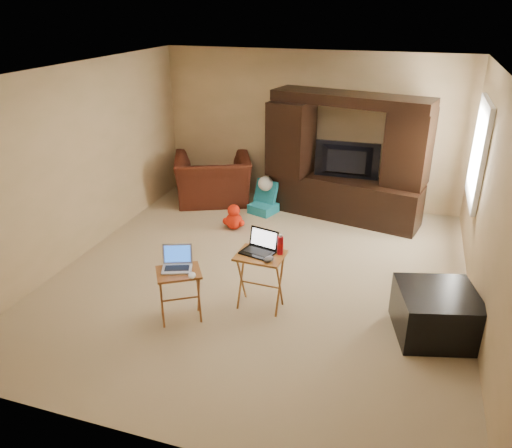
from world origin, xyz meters
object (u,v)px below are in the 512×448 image
(television, at_px, (346,162))
(tray_table_right, at_px, (260,281))
(laptop_right, at_px, (257,243))
(mouse_left, at_px, (192,275))
(ottoman, at_px, (436,313))
(tray_table_left, at_px, (180,296))
(plush_toy, at_px, (234,217))
(water_bottle, at_px, (280,245))
(mouse_right, at_px, (269,259))
(push_toy, at_px, (374,210))
(child_rocker, at_px, (263,198))
(entertainment_center, at_px, (347,158))
(laptop_left, at_px, (176,260))
(recliner, at_px, (213,179))

(television, bearing_deg, tray_table_right, 79.44)
(laptop_right, relative_size, mouse_left, 2.89)
(ottoman, distance_m, tray_table_left, 2.69)
(plush_toy, distance_m, water_bottle, 2.26)
(ottoman, distance_m, mouse_right, 1.81)
(push_toy, bearing_deg, ottoman, -75.61)
(child_rocker, bearing_deg, ottoman, -24.81)
(ottoman, bearing_deg, television, 116.66)
(entertainment_center, bearing_deg, mouse_right, -84.88)
(laptop_left, bearing_deg, recliner, 85.19)
(plush_toy, bearing_deg, entertainment_center, 33.03)
(entertainment_center, distance_m, ottoman, 3.21)
(plush_toy, xyz_separation_m, tray_table_right, (1.01, -1.90, 0.14))
(recliner, relative_size, laptop_left, 3.99)
(television, distance_m, mouse_left, 3.57)
(mouse_left, bearing_deg, tray_table_left, 159.78)
(mouse_left, bearing_deg, plush_toy, 100.47)
(recliner, height_order, mouse_right, recliner)
(television, bearing_deg, push_toy, 172.50)
(ottoman, height_order, mouse_left, mouse_left)
(child_rocker, height_order, mouse_left, mouse_left)
(child_rocker, height_order, plush_toy, child_rocker)
(tray_table_left, distance_m, mouse_left, 0.38)
(mouse_right, relative_size, water_bottle, 0.66)
(child_rocker, distance_m, tray_table_right, 2.76)
(entertainment_center, height_order, plush_toy, entertainment_center)
(recliner, height_order, mouse_left, recliner)
(entertainment_center, relative_size, recliner, 1.92)
(water_bottle, bearing_deg, recliner, 124.90)
(recliner, distance_m, tray_table_left, 3.50)
(plush_toy, relative_size, ottoman, 0.51)
(plush_toy, bearing_deg, ottoman, -32.29)
(entertainment_center, height_order, tray_table_right, entertainment_center)
(push_toy, xyz_separation_m, laptop_right, (-1.03, -2.76, 0.58))
(plush_toy, xyz_separation_m, mouse_right, (1.14, -2.02, 0.50))
(entertainment_center, relative_size, plush_toy, 5.99)
(recliner, distance_m, tray_table_right, 3.34)
(recliner, bearing_deg, tray_table_left, 82.54)
(entertainment_center, xyz_separation_m, plush_toy, (-1.50, -0.98, -0.78))
(plush_toy, distance_m, laptop_right, 2.20)
(mouse_left, height_order, water_bottle, water_bottle)
(child_rocker, height_order, ottoman, child_rocker)
(child_rocker, relative_size, mouse_left, 4.30)
(ottoman, height_order, water_bottle, water_bottle)
(push_toy, relative_size, tray_table_right, 0.85)
(television, distance_m, recliner, 2.29)
(television, distance_m, laptop_right, 2.87)
(tray_table_right, bearing_deg, laptop_right, 155.83)
(plush_toy, relative_size, mouse_right, 2.93)
(tray_table_left, bearing_deg, child_rocker, 58.57)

